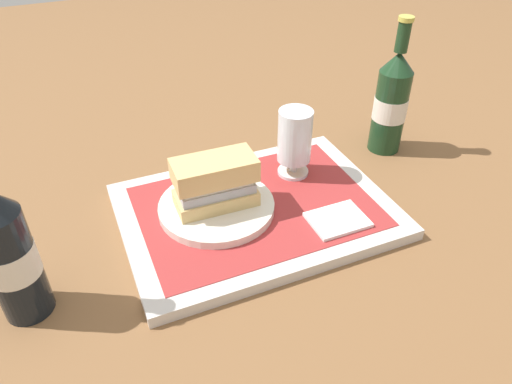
{
  "coord_description": "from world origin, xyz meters",
  "views": [
    {
      "loc": [
        -0.25,
        -0.58,
        0.52
      ],
      "look_at": [
        0.0,
        0.0,
        0.05
      ],
      "focal_mm": 33.84,
      "sensor_mm": 36.0,
      "label": 1
    }
  ],
  "objects_px": {
    "sandwich": "(217,181)",
    "beer_glass": "(295,140)",
    "second_bottle": "(8,253)",
    "beer_bottle": "(391,102)",
    "plate": "(217,207)"
  },
  "relations": [
    {
      "from": "sandwich",
      "to": "beer_glass",
      "type": "distance_m",
      "value": 0.17
    },
    {
      "from": "second_bottle",
      "to": "sandwich",
      "type": "bearing_deg",
      "value": 14.3
    },
    {
      "from": "beer_glass",
      "to": "second_bottle",
      "type": "relative_size",
      "value": 0.47
    },
    {
      "from": "sandwich",
      "to": "beer_glass",
      "type": "height_order",
      "value": "beer_glass"
    },
    {
      "from": "beer_bottle",
      "to": "plate",
      "type": "bearing_deg",
      "value": -167.88
    },
    {
      "from": "beer_bottle",
      "to": "second_bottle",
      "type": "relative_size",
      "value": 1.0
    },
    {
      "from": "beer_bottle",
      "to": "second_bottle",
      "type": "xyz_separation_m",
      "value": [
        -0.69,
        -0.16,
        0.0
      ]
    },
    {
      "from": "beer_glass",
      "to": "second_bottle",
      "type": "height_order",
      "value": "second_bottle"
    },
    {
      "from": "sandwich",
      "to": "second_bottle",
      "type": "xyz_separation_m",
      "value": [
        -0.3,
        -0.08,
        0.03
      ]
    },
    {
      "from": "sandwich",
      "to": "second_bottle",
      "type": "relative_size",
      "value": 0.51
    },
    {
      "from": "beer_glass",
      "to": "beer_bottle",
      "type": "relative_size",
      "value": 0.47
    },
    {
      "from": "beer_glass",
      "to": "beer_bottle",
      "type": "height_order",
      "value": "beer_bottle"
    },
    {
      "from": "beer_glass",
      "to": "beer_bottle",
      "type": "bearing_deg",
      "value": 8.97
    },
    {
      "from": "beer_glass",
      "to": "second_bottle",
      "type": "bearing_deg",
      "value": -164.86
    },
    {
      "from": "beer_glass",
      "to": "beer_bottle",
      "type": "distance_m",
      "value": 0.23
    }
  ]
}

